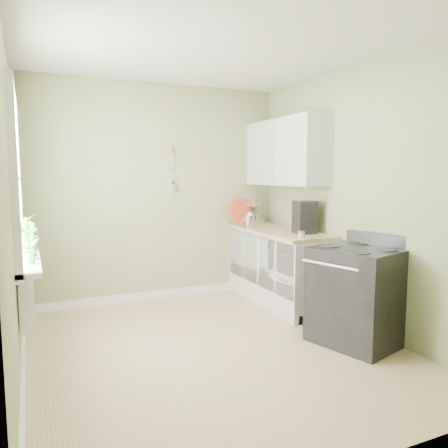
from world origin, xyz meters
name	(u,v)px	position (x,y,z in m)	size (l,w,h in m)	color
floor	(214,350)	(0.00, 0.00, -0.01)	(3.20, 3.60, 0.02)	tan
ceiling	(213,41)	(0.00, 0.00, 2.71)	(3.20, 3.60, 0.02)	white
wall_back	(157,193)	(0.00, 1.81, 1.35)	(3.20, 0.02, 2.70)	#929A69
wall_left	(10,207)	(-1.61, 0.00, 1.35)	(0.02, 3.60, 2.70)	#929A69
wall_right	(357,197)	(1.61, 0.00, 1.35)	(0.02, 3.60, 2.70)	#929A69
base_cabinets	(279,268)	(1.30, 1.00, 0.43)	(0.60, 1.60, 0.87)	silver
countertop	(279,232)	(1.29, 1.00, 0.89)	(0.64, 1.60, 0.04)	tan
upper_cabinets	(285,153)	(1.43, 1.10, 1.85)	(0.35, 1.40, 0.80)	silver
window	(14,179)	(-1.58, 0.30, 1.55)	(0.06, 1.14, 1.44)	white
window_sill	(28,262)	(-1.51, 0.30, 0.88)	(0.18, 1.14, 0.04)	white
radiator	(26,303)	(-1.54, 0.25, 0.55)	(0.12, 0.50, 0.35)	white
wall_utensils	(173,176)	(0.20, 1.78, 1.56)	(0.02, 0.14, 0.58)	tan
stove	(357,295)	(1.28, -0.42, 0.46)	(0.84, 0.89, 1.03)	black
stand_mixer	(251,212)	(1.29, 1.74, 1.07)	(0.25, 0.34, 0.38)	#B2B2B7
kettle	(250,220)	(1.05, 1.32, 1.01)	(0.20, 0.12, 0.20)	silver
coffee_maker	(304,218)	(1.39, 0.62, 1.09)	(0.25, 0.27, 0.38)	black
red_tray	(241,211)	(1.13, 1.72, 1.09)	(0.36, 0.36, 0.02)	#D04329
jar	(301,235)	(1.14, 0.30, 0.95)	(0.07, 0.07, 0.08)	#AEA88D
plant_a	(29,243)	(-1.50, 0.10, 1.06)	(0.17, 0.12, 0.32)	#39782A
plant_b	(28,239)	(-1.50, 0.45, 1.05)	(0.16, 0.13, 0.29)	#39782A
plant_c	(28,233)	(-1.50, 0.73, 1.06)	(0.18, 0.18, 0.33)	#39782A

